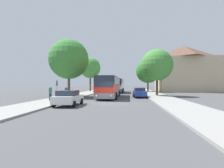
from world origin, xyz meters
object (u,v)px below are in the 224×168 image
at_px(pedestrian_waiting_far, 66,93).
at_px(tree_left_far, 90,68).
at_px(bus_stop_sign, 57,88).
at_px(tree_left_near, 69,59).
at_px(tree_right_mid, 148,71).
at_px(pedestrian_waiting_near, 50,93).
at_px(parked_car_left_curb, 68,98).
at_px(parked_car_right_near, 140,92).
at_px(bus_middle, 118,85).
at_px(tree_right_near, 157,65).
at_px(bus_front, 109,86).

relative_size(pedestrian_waiting_far, tree_left_far, 0.18).
height_order(bus_stop_sign, tree_left_far, tree_left_far).
relative_size(tree_left_near, tree_right_mid, 1.10).
height_order(pedestrian_waiting_near, tree_left_far, tree_left_far).
height_order(parked_car_left_curb, parked_car_right_near, parked_car_right_near).
distance_m(bus_stop_sign, tree_left_far, 26.83).
bearing_deg(bus_stop_sign, parked_car_left_curb, -54.15).
bearing_deg(parked_car_left_curb, pedestrian_waiting_far, 112.63).
distance_m(pedestrian_waiting_near, tree_left_far, 27.20).
xyz_separation_m(bus_middle, tree_right_near, (7.44, -11.67, 3.62)).
relative_size(pedestrian_waiting_near, tree_right_mid, 0.21).
relative_size(parked_car_left_curb, tree_right_near, 0.52).
xyz_separation_m(parked_car_left_curb, tree_left_far, (-4.36, 30.19, 5.68)).
bearing_deg(parked_car_left_curb, bus_front, 74.26).
xyz_separation_m(parked_car_left_curb, tree_left_near, (-3.69, 10.82, 5.33)).
bearing_deg(pedestrian_waiting_near, tree_right_near, 169.54).
height_order(bus_stop_sign, pedestrian_waiting_far, bus_stop_sign).
bearing_deg(bus_front, tree_right_near, 24.93).
xyz_separation_m(pedestrian_waiting_far, tree_left_near, (-1.73, 6.06, 5.14)).
height_order(bus_middle, tree_left_near, tree_left_near).
bearing_deg(bus_front, pedestrian_waiting_near, -132.74).
bearing_deg(bus_stop_sign, pedestrian_waiting_near, -157.58).
relative_size(bus_front, tree_left_far, 1.32).
bearing_deg(pedestrian_waiting_near, bus_stop_sign, 156.06).
bearing_deg(tree_left_near, tree_left_far, 92.00).
xyz_separation_m(bus_stop_sign, tree_right_near, (13.63, 10.09, 3.72)).
bearing_deg(tree_left_far, bus_front, -69.68).
height_order(bus_middle, parked_car_right_near, bus_middle).
distance_m(parked_car_right_near, tree_left_far, 23.44).
height_order(bus_front, pedestrian_waiting_far, bus_front).
height_order(tree_left_far, tree_right_mid, tree_left_far).
relative_size(pedestrian_waiting_near, tree_right_near, 0.22).
bearing_deg(pedestrian_waiting_near, parked_car_left_curb, 88.04).
height_order(bus_middle, tree_right_near, tree_right_near).
xyz_separation_m(parked_car_right_near, tree_left_far, (-12.03, 19.30, 5.67)).
bearing_deg(tree_left_near, bus_middle, 64.35).
bearing_deg(parked_car_left_curb, bus_middle, 82.66).
bearing_deg(tree_right_near, pedestrian_waiting_near, -144.09).
bearing_deg(pedestrian_waiting_far, parked_car_right_near, -12.16).
distance_m(bus_front, pedestrian_waiting_far, 7.51).
distance_m(bus_front, tree_left_near, 7.99).
bearing_deg(parked_car_right_near, tree_left_far, -60.42).
bearing_deg(bus_stop_sign, pedestrian_waiting_far, 48.36).
distance_m(tree_left_near, tree_right_near, 14.89).
bearing_deg(bus_front, pedestrian_waiting_far, -130.63).
distance_m(bus_middle, tree_right_mid, 9.28).
distance_m(parked_car_left_curb, bus_stop_sign, 4.82).
xyz_separation_m(bus_front, tree_left_far, (-7.34, 19.81, 4.75)).
bearing_deg(pedestrian_waiting_far, bus_stop_sign, -176.29).
height_order(bus_front, bus_stop_sign, bus_front).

